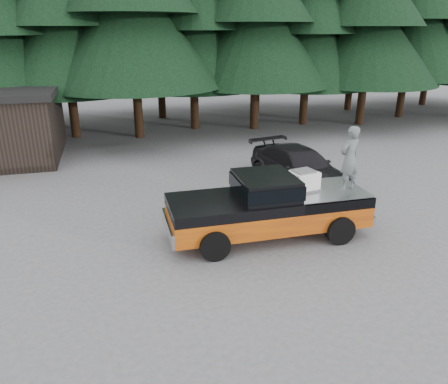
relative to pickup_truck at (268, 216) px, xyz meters
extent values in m
plane|color=#535356|center=(-1.68, -0.76, -0.67)|extent=(120.00, 120.00, 0.00)
cube|color=black|center=(-0.10, 0.00, 0.96)|extent=(1.66, 1.90, 0.59)
cube|color=white|center=(1.12, 0.11, 0.94)|extent=(0.92, 0.81, 0.54)
imported|color=#5A6062|center=(2.39, -0.21, 1.63)|extent=(0.82, 0.67, 1.92)
imported|color=black|center=(2.74, 3.87, 0.07)|extent=(3.06, 5.41, 1.48)
camera|label=1|loc=(-4.25, -11.07, 5.20)|focal=35.00mm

